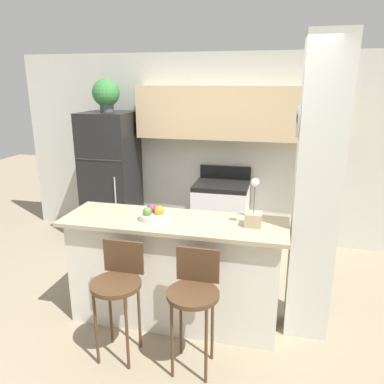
{
  "coord_description": "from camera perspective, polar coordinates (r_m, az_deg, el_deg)",
  "views": [
    {
      "loc": [
        0.86,
        -2.97,
        2.18
      ],
      "look_at": [
        0.0,
        0.72,
        1.06
      ],
      "focal_mm": 35.0,
      "sensor_mm": 36.0,
      "label": 1
    }
  ],
  "objects": [
    {
      "name": "ground_plane",
      "position": [
        3.78,
        -2.61,
        -18.72
      ],
      "size": [
        14.0,
        14.0,
        0.0
      ],
      "primitive_type": "plane",
      "color": "gray"
    },
    {
      "name": "wall_back",
      "position": [
        5.07,
        4.81,
        8.55
      ],
      "size": [
        5.6,
        0.38,
        2.55
      ],
      "color": "silver",
      "rests_on": "ground_plane"
    },
    {
      "name": "pillar_right",
      "position": [
        3.26,
        18.41,
        -0.4
      ],
      "size": [
        0.38,
        0.32,
        2.55
      ],
      "color": "silver",
      "rests_on": "ground_plane"
    },
    {
      "name": "counter_bar",
      "position": [
        3.51,
        -2.72,
        -11.91
      ],
      "size": [
        1.99,
        0.63,
        1.01
      ],
      "color": "silver",
      "rests_on": "ground_plane"
    },
    {
      "name": "refrigerator",
      "position": [
        5.31,
        -12.2,
        2.13
      ],
      "size": [
        0.66,
        0.71,
        1.79
      ],
      "color": "black",
      "rests_on": "ground_plane"
    },
    {
      "name": "stove_range",
      "position": [
        5.03,
        4.46,
        -3.54
      ],
      "size": [
        0.7,
        0.65,
        1.07
      ],
      "color": "white",
      "rests_on": "ground_plane"
    },
    {
      "name": "bar_stool_left",
      "position": [
        3.11,
        -11.19,
        -13.5
      ],
      "size": [
        0.4,
        0.4,
        0.95
      ],
      "color": "#4C331E",
      "rests_on": "ground_plane"
    },
    {
      "name": "bar_stool_right",
      "position": [
        2.93,
        0.32,
        -15.14
      ],
      "size": [
        0.4,
        0.4,
        0.95
      ],
      "color": "#4C331E",
      "rests_on": "ground_plane"
    },
    {
      "name": "potted_plant_on_fridge",
      "position": [
        5.15,
        -12.97,
        14.37
      ],
      "size": [
        0.35,
        0.35,
        0.42
      ],
      "color": "#4C4C51",
      "rests_on": "refrigerator"
    },
    {
      "name": "orchid_vase",
      "position": [
        3.18,
        9.36,
        -3.4
      ],
      "size": [
        0.14,
        0.14,
        0.41
      ],
      "color": "tan",
      "rests_on": "counter_bar"
    },
    {
      "name": "fruit_bowl",
      "position": [
        3.33,
        -5.94,
        -3.36
      ],
      "size": [
        0.25,
        0.25,
        0.12
      ],
      "color": "silver",
      "rests_on": "counter_bar"
    },
    {
      "name": "trash_bin",
      "position": [
        5.11,
        -7.23,
        -6.54
      ],
      "size": [
        0.28,
        0.28,
        0.38
      ],
      "color": "#59595B",
      "rests_on": "ground_plane"
    }
  ]
}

